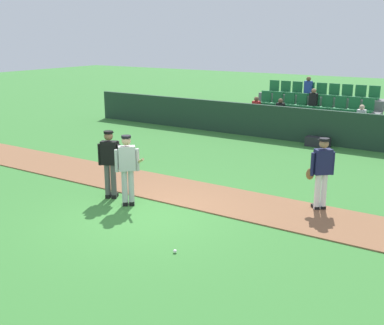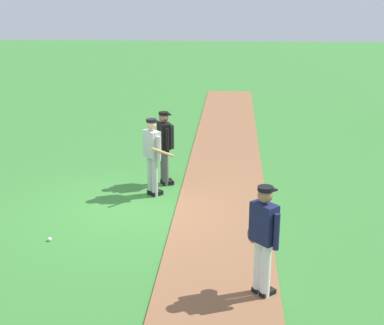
% 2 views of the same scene
% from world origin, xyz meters
% --- Properties ---
extents(ground_plane, '(80.00, 80.00, 0.00)m').
position_xyz_m(ground_plane, '(0.00, 0.00, 0.00)').
color(ground_plane, '#387A33').
extents(infield_dirt_path, '(28.00, 1.94, 0.03)m').
position_xyz_m(infield_dirt_path, '(0.00, 1.88, 0.01)').
color(infield_dirt_path, brown).
rests_on(infield_dirt_path, ground).
extents(dugout_fence, '(20.00, 0.16, 1.33)m').
position_xyz_m(dugout_fence, '(0.00, 9.49, 0.66)').
color(dugout_fence, '#1E3828').
rests_on(dugout_fence, ground).
extents(stadium_bleachers, '(5.55, 2.95, 2.30)m').
position_xyz_m(stadium_bleachers, '(-0.01, 11.36, 0.62)').
color(stadium_bleachers, slate).
rests_on(stadium_bleachers, ground).
extents(batter_grey_jersey, '(0.73, 0.68, 1.76)m').
position_xyz_m(batter_grey_jersey, '(-0.78, 0.32, 0.97)').
color(batter_grey_jersey, '#B2B2B2').
rests_on(batter_grey_jersey, ground).
extents(umpire_home_plate, '(0.54, 0.43, 1.76)m').
position_xyz_m(umpire_home_plate, '(-1.52, 0.50, 1.00)').
color(umpire_home_plate, '#4C4C4C').
rests_on(umpire_home_plate, ground).
extents(runner_navy_jersey, '(0.58, 0.49, 1.76)m').
position_xyz_m(runner_navy_jersey, '(3.26, 2.55, 0.96)').
color(runner_navy_jersey, white).
rests_on(runner_navy_jersey, ground).
extents(baseball, '(0.07, 0.07, 0.07)m').
position_xyz_m(baseball, '(1.70, -1.25, 0.04)').
color(baseball, white).
rests_on(baseball, ground).
extents(equipment_bag, '(0.90, 0.36, 0.36)m').
position_xyz_m(equipment_bag, '(1.05, 9.04, 0.18)').
color(equipment_bag, '#232328').
rests_on(equipment_bag, ground).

